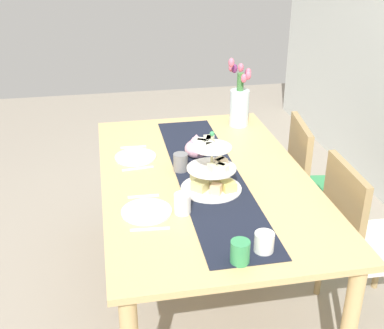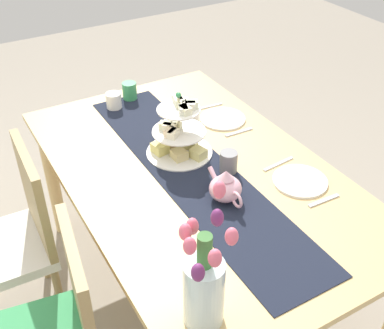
# 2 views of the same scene
# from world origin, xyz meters

# --- Properties ---
(ground_plane) EXTENTS (8.00, 8.00, 0.00)m
(ground_plane) POSITION_xyz_m (0.00, 0.00, 0.00)
(ground_plane) COLOR gray
(dining_table) EXTENTS (1.74, 1.06, 0.78)m
(dining_table) POSITION_xyz_m (0.00, 0.00, 0.68)
(dining_table) COLOR tan
(dining_table) RESTS_ON ground_plane
(chair_left) EXTENTS (0.48, 0.48, 0.91)m
(chair_left) POSITION_xyz_m (-0.28, 0.76, 0.50)
(chair_left) COLOR #9C8254
(chair_left) RESTS_ON ground_plane
(chair_right) EXTENTS (0.43, 0.43, 0.91)m
(chair_right) POSITION_xyz_m (0.31, 0.76, 0.50)
(chair_right) COLOR #9C8254
(chair_right) RESTS_ON ground_plane
(table_runner) EXTENTS (1.55, 0.33, 0.00)m
(table_runner) POSITION_xyz_m (0.00, 0.02, 0.78)
(table_runner) COLOR black
(table_runner) RESTS_ON dining_table
(tiered_cake_stand) EXTENTS (0.30, 0.30, 0.30)m
(tiered_cake_stand) POSITION_xyz_m (0.15, 0.00, 0.88)
(tiered_cake_stand) COLOR beige
(tiered_cake_stand) RESTS_ON table_runner
(teapot) EXTENTS (0.24, 0.13, 0.14)m
(teapot) POSITION_xyz_m (-0.22, 0.00, 0.84)
(teapot) COLOR #E5A8BC
(teapot) RESTS_ON table_runner
(tulip_vase) EXTENTS (0.19, 0.18, 0.46)m
(tulip_vase) POSITION_xyz_m (-0.67, 0.37, 0.93)
(tulip_vase) COLOR silver
(tulip_vase) RESTS_ON dining_table
(cream_jug) EXTENTS (0.08, 0.08, 0.08)m
(cream_jug) POSITION_xyz_m (0.69, 0.09, 0.82)
(cream_jug) COLOR white
(cream_jug) RESTS_ON dining_table
(dinner_plate_left) EXTENTS (0.23, 0.23, 0.01)m
(dinner_plate_left) POSITION_xyz_m (-0.29, -0.33, 0.78)
(dinner_plate_left) COLOR white
(dinner_plate_left) RESTS_ON dining_table
(fork_left) EXTENTS (0.02, 0.15, 0.01)m
(fork_left) POSITION_xyz_m (-0.43, -0.33, 0.78)
(fork_left) COLOR silver
(fork_left) RESTS_ON dining_table
(knife_left) EXTENTS (0.03, 0.17, 0.01)m
(knife_left) POSITION_xyz_m (-0.14, -0.33, 0.78)
(knife_left) COLOR silver
(knife_left) RESTS_ON dining_table
(dinner_plate_right) EXTENTS (0.23, 0.23, 0.01)m
(dinner_plate_right) POSITION_xyz_m (0.31, -0.33, 0.78)
(dinner_plate_right) COLOR white
(dinner_plate_right) RESTS_ON dining_table
(fork_right) EXTENTS (0.02, 0.15, 0.01)m
(fork_right) POSITION_xyz_m (0.17, -0.33, 0.78)
(fork_right) COLOR silver
(fork_right) RESTS_ON dining_table
(knife_right) EXTENTS (0.03, 0.17, 0.01)m
(knife_right) POSITION_xyz_m (0.46, -0.33, 0.78)
(knife_right) COLOR silver
(knife_right) RESTS_ON dining_table
(mug_grey) EXTENTS (0.08, 0.08, 0.09)m
(mug_grey) POSITION_xyz_m (-0.07, -0.11, 0.83)
(mug_grey) COLOR slate
(mug_grey) RESTS_ON table_runner
(mug_white_text) EXTENTS (0.08, 0.08, 0.09)m
(mug_white_text) POSITION_xyz_m (0.34, -0.17, 0.82)
(mug_white_text) COLOR white
(mug_white_text) RESTS_ON dining_table
(mug_orange) EXTENTS (0.08, 0.08, 0.09)m
(mug_orange) POSITION_xyz_m (0.74, -0.02, 0.82)
(mug_orange) COLOR #389356
(mug_orange) RESTS_ON dining_table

